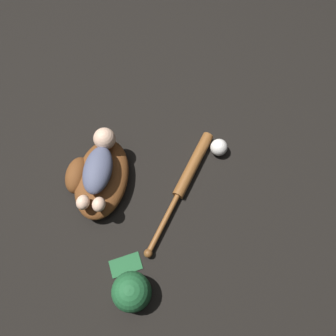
{
  "coord_description": "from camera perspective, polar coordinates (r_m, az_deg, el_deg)",
  "views": [
    {
      "loc": [
        -0.59,
        -0.11,
        1.32
      ],
      "look_at": [
        -0.07,
        -0.24,
        0.07
      ],
      "focal_mm": 35.0,
      "sensor_mm": 36.0,
      "label": 1
    }
  ],
  "objects": [
    {
      "name": "baseball_cap",
      "position": [
        1.27,
        -6.4,
        -20.53
      ],
      "size": [
        0.21,
        0.14,
        0.14
      ],
      "color": "#1E562D",
      "rests_on": "ground"
    },
    {
      "name": "baseball",
      "position": [
        1.45,
        8.86,
        3.57
      ],
      "size": [
        0.08,
        0.08,
        0.08
      ],
      "color": "white",
      "rests_on": "ground"
    },
    {
      "name": "baby_figure",
      "position": [
        1.31,
        -11.95,
        0.55
      ],
      "size": [
        0.34,
        0.21,
        0.09
      ],
      "color": "#4C516B",
      "rests_on": "baseball_glove"
    },
    {
      "name": "baseball_bat",
      "position": [
        1.39,
        3.45,
        -1.34
      ],
      "size": [
        0.47,
        0.41,
        0.05
      ],
      "color": "brown",
      "rests_on": "ground"
    },
    {
      "name": "baseball_glove",
      "position": [
        1.39,
        -12.12,
        -1.65
      ],
      "size": [
        0.41,
        0.34,
        0.1
      ],
      "color": "brown",
      "rests_on": "ground"
    },
    {
      "name": "ground_plane",
      "position": [
        1.45,
        -9.88,
        -0.62
      ],
      "size": [
        6.0,
        6.0,
        0.0
      ],
      "primitive_type": "plane",
      "color": "black"
    }
  ]
}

